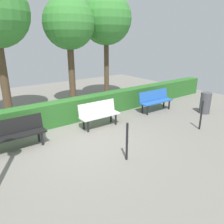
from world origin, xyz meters
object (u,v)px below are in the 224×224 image
Objects in this scene: bench_blue at (155,100)px; tree_near at (106,19)px; trash_bin at (205,103)px; bench_black at (15,133)px; bench_white at (99,113)px; tree_mid at (69,24)px.

tree_near reaches higher than bench_blue.
bench_blue is at bearing -45.97° from trash_bin.
tree_near is at bearing -150.40° from bench_black.
bench_white is 4.90m from tree_near.
bench_black is 7.13m from trash_bin.
tree_mid is 6.40m from trash_bin.
bench_blue is 0.99× the size of bench_black.
tree_mid is at bearing -97.45° from bench_white.
trash_bin is at bearing 169.05° from bench_black.
bench_white is at bearing -18.59° from trash_bin.
bench_black is at bearing 40.48° from tree_mid.
tree_mid is (-3.17, -2.70, 2.97)m from bench_black.
trash_bin is at bearing 162.71° from bench_white.
bench_blue is at bearing 131.76° from tree_mid.
bench_white is at bearing 1.57° from bench_blue.
tree_mid is at bearing -138.74° from bench_black.
tree_mid is (-0.42, -2.73, 2.97)m from bench_white.
trash_bin is at bearing 135.28° from bench_blue.
bench_white is at bearing 81.24° from tree_mid.
bench_black is at bearing 1.15° from bench_blue.
trash_bin is at bearing 132.57° from tree_mid.
bench_white is 0.89× the size of bench_black.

